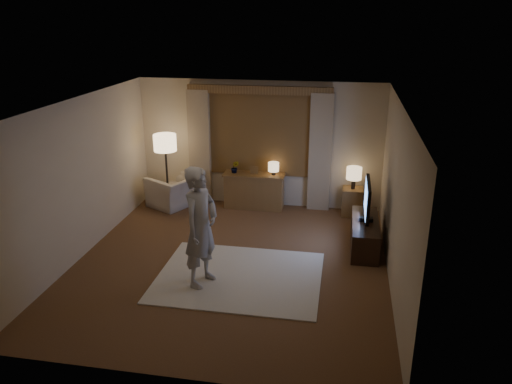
% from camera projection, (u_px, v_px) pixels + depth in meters
% --- Properties ---
extents(room, '(5.04, 5.54, 2.64)m').
position_uv_depth(room, '(236.00, 176.00, 8.14)').
color(room, brown).
rests_on(room, ground).
extents(rug, '(2.50, 2.00, 0.02)m').
position_uv_depth(rug, '(239.00, 277.00, 7.70)').
color(rug, beige).
rests_on(rug, floor).
extents(sideboard, '(1.20, 0.40, 0.70)m').
position_uv_depth(sideboard, '(254.00, 192.00, 10.34)').
color(sideboard, brown).
rests_on(sideboard, floor).
extents(picture_frame, '(0.16, 0.02, 0.20)m').
position_uv_depth(picture_frame, '(254.00, 171.00, 10.19)').
color(picture_frame, brown).
rests_on(picture_frame, sideboard).
extents(plant, '(0.16, 0.13, 0.30)m').
position_uv_depth(plant, '(235.00, 168.00, 10.23)').
color(plant, '#999999').
rests_on(plant, sideboard).
extents(table_lamp_sideboard, '(0.22, 0.22, 0.30)m').
position_uv_depth(table_lamp_sideboard, '(274.00, 167.00, 10.09)').
color(table_lamp_sideboard, black).
rests_on(table_lamp_sideboard, sideboard).
extents(floor_lamp, '(0.46, 0.46, 1.57)m').
position_uv_depth(floor_lamp, '(165.00, 147.00, 9.99)').
color(floor_lamp, black).
rests_on(floor_lamp, floor).
extents(armchair, '(1.22, 1.28, 0.64)m').
position_uv_depth(armchair, '(175.00, 191.00, 10.49)').
color(armchair, '#C0B49E').
rests_on(armchair, floor).
extents(side_table, '(0.40, 0.40, 0.56)m').
position_uv_depth(side_table, '(352.00, 202.00, 9.98)').
color(side_table, brown).
rests_on(side_table, floor).
extents(table_lamp_side, '(0.30, 0.30, 0.44)m').
position_uv_depth(table_lamp_side, '(354.00, 174.00, 9.78)').
color(table_lamp_side, black).
rests_on(table_lamp_side, side_table).
extents(tv_stand, '(0.45, 1.40, 0.50)m').
position_uv_depth(tv_stand, '(365.00, 234.00, 8.60)').
color(tv_stand, black).
rests_on(tv_stand, floor).
extents(tv, '(0.24, 0.97, 0.70)m').
position_uv_depth(tv, '(367.00, 200.00, 8.38)').
color(tv, black).
rests_on(tv, tv_stand).
extents(person, '(0.63, 0.77, 1.82)m').
position_uv_depth(person, '(201.00, 227.00, 7.22)').
color(person, '#B2ABA4').
rests_on(person, rug).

